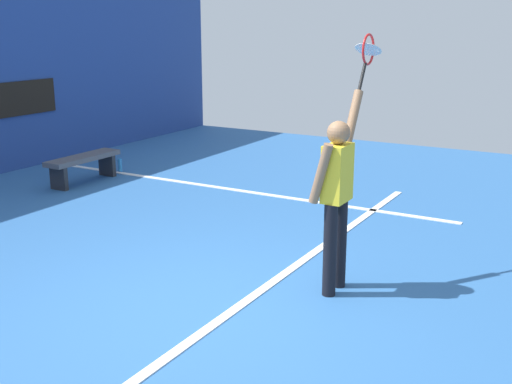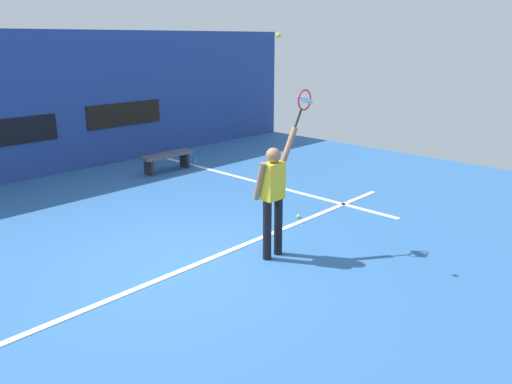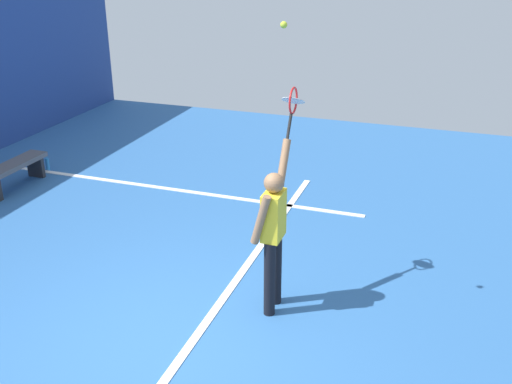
# 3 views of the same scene
# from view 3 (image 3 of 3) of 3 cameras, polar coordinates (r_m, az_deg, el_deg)

# --- Properties ---
(ground_plane) EXTENTS (18.00, 18.00, 0.00)m
(ground_plane) POSITION_cam_3_polar(r_m,az_deg,el_deg) (6.61, -8.80, -14.15)
(ground_plane) COLOR #2D609E
(court_baseline) EXTENTS (10.00, 0.10, 0.01)m
(court_baseline) POSITION_cam_3_polar(r_m,az_deg,el_deg) (6.50, -6.56, -14.67)
(court_baseline) COLOR white
(court_baseline) RESTS_ON ground_plane
(court_sideline) EXTENTS (0.10, 7.00, 0.01)m
(court_sideline) POSITION_cam_3_polar(r_m,az_deg,el_deg) (10.40, -8.91, 0.38)
(court_sideline) COLOR white
(court_sideline) RESTS_ON ground_plane
(tennis_player) EXTENTS (0.76, 0.31, 1.94)m
(tennis_player) POSITION_cam_3_polar(r_m,az_deg,el_deg) (6.57, 1.66, -3.69)
(tennis_player) COLOR black
(tennis_player) RESTS_ON ground_plane
(tennis_racket) EXTENTS (0.44, 0.27, 0.61)m
(tennis_racket) POSITION_cam_3_polar(r_m,az_deg,el_deg) (6.72, 3.56, 8.47)
(tennis_racket) COLOR black
(tennis_ball) EXTENTS (0.07, 0.07, 0.07)m
(tennis_ball) POSITION_cam_3_polar(r_m,az_deg,el_deg) (5.87, 2.68, 15.75)
(tennis_ball) COLOR #CCE033
(court_bench) EXTENTS (1.40, 0.36, 0.45)m
(court_bench) POSITION_cam_3_polar(r_m,az_deg,el_deg) (11.01, -22.25, 2.04)
(court_bench) COLOR #4C4C51
(court_bench) RESTS_ON ground_plane
(water_bottle) EXTENTS (0.07, 0.07, 0.24)m
(water_bottle) POSITION_cam_3_polar(r_m,az_deg,el_deg) (11.71, -19.39, 2.52)
(water_bottle) COLOR #338CD8
(water_bottle) RESTS_ON ground_plane
(spare_ball) EXTENTS (0.07, 0.07, 0.07)m
(spare_ball) POSITION_cam_3_polar(r_m,az_deg,el_deg) (8.58, -0.13, -4.22)
(spare_ball) COLOR #CCE033
(spare_ball) RESTS_ON ground_plane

